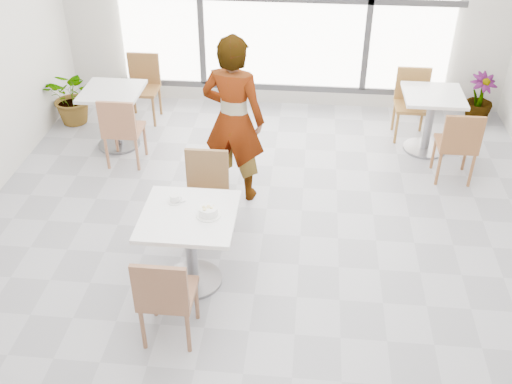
# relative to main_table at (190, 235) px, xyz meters

# --- Properties ---
(floor) EXTENTS (7.00, 7.00, 0.00)m
(floor) POSITION_rel_main_table_xyz_m (0.57, 0.32, -0.52)
(floor) COLOR #9E9EA5
(floor) RESTS_ON ground
(main_table) EXTENTS (0.80, 0.80, 0.75)m
(main_table) POSITION_rel_main_table_xyz_m (0.00, 0.00, 0.00)
(main_table) COLOR white
(main_table) RESTS_ON ground
(chair_near) EXTENTS (0.42, 0.42, 0.87)m
(chair_near) POSITION_rel_main_table_xyz_m (-0.06, -0.71, -0.02)
(chair_near) COLOR #8C5D42
(chair_near) RESTS_ON ground
(chair_far) EXTENTS (0.42, 0.42, 0.87)m
(chair_far) POSITION_rel_main_table_xyz_m (0.01, 0.77, -0.02)
(chair_far) COLOR olive
(chair_far) RESTS_ON ground
(oatmeal_bowl) EXTENTS (0.21, 0.21, 0.09)m
(oatmeal_bowl) POSITION_rel_main_table_xyz_m (0.17, -0.00, 0.27)
(oatmeal_bowl) COLOR white
(oatmeal_bowl) RESTS_ON main_table
(coffee_cup) EXTENTS (0.16, 0.13, 0.07)m
(coffee_cup) POSITION_rel_main_table_xyz_m (-0.15, 0.17, 0.26)
(coffee_cup) COLOR white
(coffee_cup) RESTS_ON main_table
(person) EXTENTS (0.73, 0.56, 1.81)m
(person) POSITION_rel_main_table_xyz_m (0.20, 1.45, 0.38)
(person) COLOR black
(person) RESTS_ON ground
(bg_table_left) EXTENTS (0.70, 0.70, 0.75)m
(bg_table_left) POSITION_rel_main_table_xyz_m (-1.40, 2.39, -0.04)
(bg_table_left) COLOR silver
(bg_table_left) RESTS_ON ground
(bg_table_right) EXTENTS (0.70, 0.70, 0.75)m
(bg_table_right) POSITION_rel_main_table_xyz_m (2.42, 2.66, -0.04)
(bg_table_right) COLOR white
(bg_table_right) RESTS_ON ground
(bg_chair_left_near) EXTENTS (0.42, 0.42, 0.87)m
(bg_chair_left_near) POSITION_rel_main_table_xyz_m (-1.17, 1.93, -0.02)
(bg_chair_left_near) COLOR #A56B4A
(bg_chair_left_near) RESTS_ON ground
(bg_chair_left_far) EXTENTS (0.42, 0.42, 0.87)m
(bg_chair_left_far) POSITION_rel_main_table_xyz_m (-1.25, 3.20, -0.02)
(bg_chair_left_far) COLOR brown
(bg_chair_left_far) RESTS_ON ground
(bg_chair_right_near) EXTENTS (0.42, 0.42, 0.87)m
(bg_chair_right_near) POSITION_rel_main_table_xyz_m (2.61, 1.95, -0.02)
(bg_chair_right_near) COLOR #915A33
(bg_chair_right_near) RESTS_ON ground
(bg_chair_right_far) EXTENTS (0.42, 0.42, 0.87)m
(bg_chair_right_far) POSITION_rel_main_table_xyz_m (2.24, 3.05, -0.02)
(bg_chair_right_far) COLOR #A16F35
(bg_chair_right_far) RESTS_ON ground
(plant_left) EXTENTS (0.75, 0.67, 0.76)m
(plant_left) POSITION_rel_main_table_xyz_m (-2.13, 2.95, -0.14)
(plant_left) COLOR #588B44
(plant_left) RESTS_ON ground
(plant_right) EXTENTS (0.48, 0.48, 0.66)m
(plant_right) POSITION_rel_main_table_xyz_m (3.20, 3.52, -0.19)
(plant_right) COLOR #4F803C
(plant_right) RESTS_ON ground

